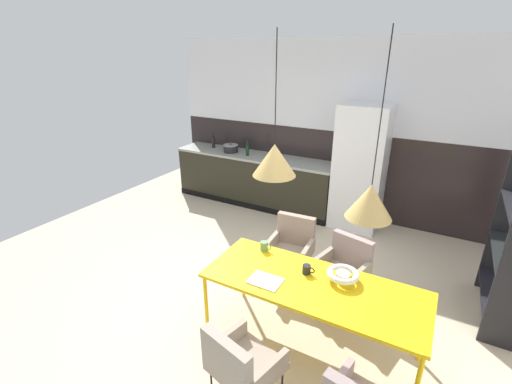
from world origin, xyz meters
TOP-DOWN VIEW (x-y plane):
  - ground_plane at (0.00, 0.00)m, footprint 7.95×7.95m
  - back_wall_splashback_dark at (0.00, 2.83)m, footprint 6.11×0.12m
  - back_wall_panel_upper at (0.00, 2.83)m, footprint 6.11×0.12m
  - kitchen_counter at (-1.43, 2.47)m, footprint 2.97×0.63m
  - refrigerator_column at (0.42, 2.47)m, footprint 0.73×0.60m
  - dining_table at (0.71, -0.27)m, footprint 1.94×0.77m
  - armchair_by_stool at (0.80, 0.50)m, footprint 0.58×0.57m
  - armchair_head_of_table at (0.47, -1.13)m, footprint 0.58×0.57m
  - armchair_facing_counter at (0.13, 0.61)m, footprint 0.52×0.50m
  - fruit_bowl at (0.92, -0.10)m, footprint 0.29×0.29m
  - open_book at (0.33, -0.45)m, footprint 0.29×0.22m
  - mug_short_terracotta at (0.08, 0.01)m, footprint 0.12×0.08m
  - mug_white_ceramic at (0.61, -0.16)m, footprint 0.12×0.08m
  - cooking_pot at (-1.90, 2.44)m, footprint 0.27×0.27m
  - bottle_spice_small at (-1.52, 2.38)m, footprint 0.06×0.06m
  - bottle_wine_green at (-2.35, 2.53)m, footprint 0.06×0.06m
  - pendant_lamp_over_table_near at (0.32, -0.30)m, footprint 0.36×0.36m
  - pendant_lamp_over_table_far at (1.10, -0.29)m, footprint 0.34×0.34m

SIDE VIEW (x-z plane):
  - ground_plane at x=0.00m, z-range 0.00..0.00m
  - kitchen_counter at x=-1.43m, z-range 0.00..0.91m
  - armchair_head_of_table at x=0.47m, z-range 0.11..0.90m
  - armchair_by_stool at x=0.80m, z-range 0.12..0.91m
  - armchair_facing_counter at x=0.13m, z-range 0.11..0.94m
  - dining_table at x=0.71m, z-range 0.32..1.05m
  - back_wall_splashback_dark at x=0.00m, z-range 0.00..1.41m
  - open_book at x=0.33m, z-range 0.72..0.74m
  - mug_white_ceramic at x=0.61m, z-range 0.73..0.81m
  - mug_short_terracotta at x=0.08m, z-range 0.73..0.82m
  - fruit_bowl at x=0.92m, z-range 0.74..0.83m
  - refrigerator_column at x=0.42m, z-range 0.00..1.91m
  - cooking_pot at x=-1.90m, z-range 0.90..1.06m
  - bottle_spice_small at x=-1.52m, z-range 0.88..1.15m
  - bottle_wine_green at x=-2.35m, z-range 0.88..1.17m
  - pendant_lamp_over_table_far at x=1.10m, z-range 0.95..2.26m
  - pendant_lamp_over_table_near at x=0.32m, z-range 1.26..2.36m
  - back_wall_panel_upper at x=0.00m, z-range 1.41..2.83m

